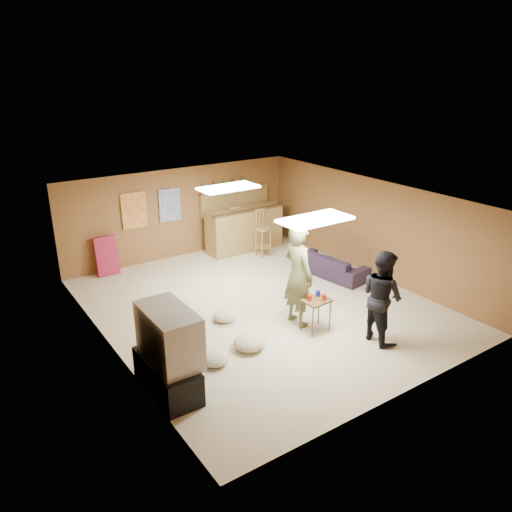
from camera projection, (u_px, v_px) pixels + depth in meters
ground at (262, 306)px, 9.96m from camera, size 7.00×7.00×0.00m
ceiling at (262, 198)px, 9.17m from camera, size 6.00×7.00×0.02m
wall_back at (181, 213)px, 12.27m from camera, size 6.00×0.02×2.20m
wall_front at (407, 329)px, 6.86m from camera, size 6.00×0.02×2.20m
wall_left at (108, 291)px, 8.00m from camera, size 0.02×7.00×2.20m
wall_right at (372, 228)px, 11.14m from camera, size 0.02×7.00×2.20m
tv_stand at (167, 375)px, 7.29m from camera, size 0.55×1.30×0.50m
dvd_box at (181, 376)px, 7.44m from camera, size 0.35×0.50×0.08m
tv_body at (169, 335)px, 7.09m from camera, size 0.60×1.10×0.80m
tv_screen at (189, 329)px, 7.25m from camera, size 0.02×0.95×0.65m
bar_counter at (244, 229)px, 12.83m from camera, size 2.00×0.60×1.10m
bar_lip at (250, 211)px, 12.44m from camera, size 2.10×0.12×0.05m
bar_shelf at (235, 190)px, 12.84m from camera, size 2.00×0.18×0.05m
bar_backing at (234, 201)px, 12.96m from camera, size 2.00×0.14×0.60m
poster_left at (134, 211)px, 11.52m from camera, size 0.60×0.03×0.85m
poster_right at (170, 205)px, 12.00m from camera, size 0.55×0.03×0.80m
folding_chair_stack at (106, 256)px, 11.30m from camera, size 0.50×0.26×0.91m
ceiling_panel_front at (315, 219)px, 8.03m from camera, size 1.20×0.60×0.04m
ceiling_panel_back at (228, 188)px, 10.11m from camera, size 1.20×0.60×0.04m
person_olive at (298, 275)px, 8.97m from camera, size 0.46×0.70×1.91m
person_black at (382, 296)px, 8.46m from camera, size 0.69×0.85×1.65m
sofa at (331, 264)px, 11.35m from camera, size 0.93×1.83×0.51m
tray_table at (316, 315)px, 8.92m from camera, size 0.50×0.41×0.62m
cup_red_near at (310, 297)px, 8.77m from camera, size 0.10×0.10×0.11m
cup_red_far at (324, 297)px, 8.78m from camera, size 0.10×0.10×0.11m
cup_blue at (318, 293)px, 8.92m from camera, size 0.10×0.10×0.11m
bar_stool_left at (238, 229)px, 12.54m from camera, size 0.51×0.51×1.30m
bar_stool_right at (263, 232)px, 12.36m from camera, size 0.43×0.43×1.24m
cushion_near_tv at (249, 342)px, 8.41m from camera, size 0.69×0.69×0.24m
cushion_mid at (224, 316)px, 9.35m from camera, size 0.53×0.53×0.19m
cushion_far at (215, 358)px, 7.98m from camera, size 0.52×0.52×0.20m
bottle_row at (223, 185)px, 12.59m from camera, size 1.20×0.08×0.26m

